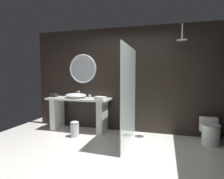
% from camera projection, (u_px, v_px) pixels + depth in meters
% --- Properties ---
extents(ground_plane, '(5.76, 5.76, 0.00)m').
position_uv_depth(ground_plane, '(97.00, 164.00, 3.02)').
color(ground_plane, silver).
extents(back_wall_panel, '(4.80, 0.10, 2.60)m').
position_uv_depth(back_wall_panel, '(123.00, 80.00, 4.73)').
color(back_wall_panel, black).
rests_on(back_wall_panel, ground_plane).
extents(vanity_counter, '(1.62, 0.56, 0.84)m').
position_uv_depth(vanity_counter, '(79.00, 111.00, 4.75)').
color(vanity_counter, silver).
rests_on(vanity_counter, ground_plane).
extents(vessel_sink, '(0.56, 0.46, 0.16)m').
position_uv_depth(vessel_sink, '(76.00, 95.00, 4.76)').
color(vessel_sink, white).
rests_on(vessel_sink, vanity_counter).
extents(tumbler_cup, '(0.06, 0.06, 0.10)m').
position_uv_depth(tumbler_cup, '(90.00, 96.00, 4.65)').
color(tumbler_cup, silver).
rests_on(tumbler_cup, vanity_counter).
extents(tissue_box, '(0.16, 0.14, 0.09)m').
position_uv_depth(tissue_box, '(54.00, 95.00, 4.91)').
color(tissue_box, '#282D28').
rests_on(tissue_box, vanity_counter).
extents(round_wall_mirror, '(0.77, 0.06, 0.77)m').
position_uv_depth(round_wall_mirror, '(83.00, 69.00, 4.91)').
color(round_wall_mirror, silver).
extents(shower_glass_panel, '(0.02, 1.54, 2.02)m').
position_uv_depth(shower_glass_panel, '(129.00, 95.00, 3.88)').
color(shower_glass_panel, silver).
rests_on(shower_glass_panel, ground_plane).
extents(rain_shower_head, '(0.21, 0.21, 0.36)m').
position_uv_depth(rain_shower_head, '(182.00, 39.00, 3.88)').
color(rain_shower_head, silver).
extents(toilet, '(0.36, 0.51, 0.52)m').
position_uv_depth(toilet, '(210.00, 132.00, 3.87)').
color(toilet, white).
rests_on(toilet, ground_plane).
extents(waste_bin, '(0.20, 0.20, 0.37)m').
position_uv_depth(waste_bin, '(75.00, 129.00, 4.29)').
color(waste_bin, silver).
rests_on(waste_bin, ground_plane).
extents(folded_hand_towel, '(0.29, 0.22, 0.08)m').
position_uv_depth(folded_hand_towel, '(100.00, 98.00, 4.37)').
color(folded_hand_towel, white).
rests_on(folded_hand_towel, vanity_counter).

